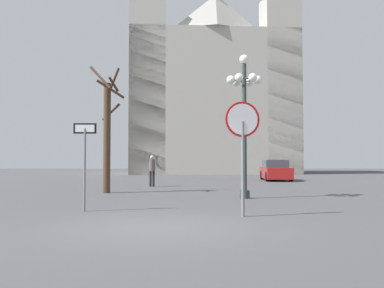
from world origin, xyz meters
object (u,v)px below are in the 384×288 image
(parked_car_near_red, at_px, (276,171))
(cathedral, at_px, (212,79))
(pedestrian_walking, at_px, (152,168))
(stop_sign, at_px, (243,134))
(street_lamp, at_px, (244,105))
(bare_tree, at_px, (107,131))
(one_way_arrow_sign, at_px, (85,155))

(parked_car_near_red, bearing_deg, cathedral, 102.42)
(cathedral, relative_size, pedestrian_walking, 21.01)
(stop_sign, height_order, street_lamp, street_lamp)
(bare_tree, bearing_deg, pedestrian_walking, 69.34)
(street_lamp, bearing_deg, cathedral, 88.81)
(one_way_arrow_sign, bearing_deg, pedestrian_walking, 84.78)
(street_lamp, height_order, parked_car_near_red, street_lamp)
(stop_sign, relative_size, parked_car_near_red, 0.70)
(bare_tree, relative_size, parked_car_near_red, 1.32)
(cathedral, height_order, street_lamp, cathedral)
(stop_sign, bearing_deg, bare_tree, 122.94)
(street_lamp, height_order, pedestrian_walking, street_lamp)
(cathedral, bearing_deg, parked_car_near_red, -77.58)
(cathedral, height_order, pedestrian_walking, cathedral)
(one_way_arrow_sign, height_order, pedestrian_walking, one_way_arrow_sign)
(street_lamp, xyz_separation_m, pedestrian_walking, (-3.99, 6.79, -2.46))
(bare_tree, distance_m, parked_car_near_red, 14.54)
(one_way_arrow_sign, distance_m, parked_car_near_red, 19.32)
(cathedral, bearing_deg, bare_tree, -103.19)
(stop_sign, relative_size, street_lamp, 0.54)
(cathedral, bearing_deg, pedestrian_walking, -101.72)
(parked_car_near_red, distance_m, pedestrian_walking, 10.35)
(bare_tree, bearing_deg, street_lamp, -24.94)
(one_way_arrow_sign, distance_m, pedestrian_walking, 10.60)
(bare_tree, bearing_deg, stop_sign, -57.06)
(one_way_arrow_sign, xyz_separation_m, street_lamp, (4.95, 3.76, 1.92))
(one_way_arrow_sign, xyz_separation_m, parked_car_near_red, (8.99, 17.08, -0.88))
(cathedral, xyz_separation_m, parked_car_near_red, (3.43, -15.60, -9.57))
(one_way_arrow_sign, relative_size, bare_tree, 0.44)
(parked_car_near_red, bearing_deg, bare_tree, -131.83)
(pedestrian_walking, bearing_deg, parked_car_near_red, 39.15)
(cathedral, distance_m, street_lamp, 29.71)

